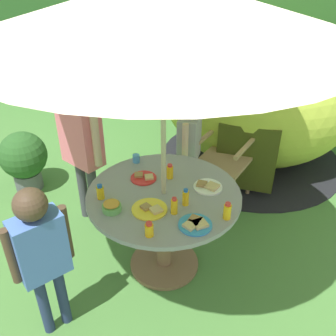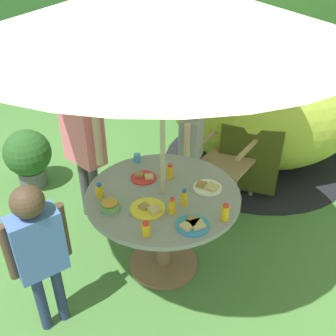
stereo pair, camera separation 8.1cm
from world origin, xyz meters
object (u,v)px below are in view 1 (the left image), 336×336
at_px(garden_table, 164,212).
at_px(patio_umbrella, 162,6).
at_px(dome_tent, 257,98).
at_px(child_in_grey_shirt, 189,138).
at_px(cup_near, 136,158).
at_px(plate_mid_right, 195,224).
at_px(snack_bowl, 112,206).
at_px(juice_bottle_mid_left, 100,192).
at_px(child_in_blue_shirt, 40,247).
at_px(plate_front_edge, 144,178).
at_px(juice_bottle_near_left, 227,211).
at_px(wooden_chair, 229,147).
at_px(juice_bottle_center_back, 149,230).
at_px(plate_near_right, 208,186).
at_px(juice_bottle_far_right, 174,206).
at_px(juice_bottle_center_front, 170,172).
at_px(juice_bottle_back_edge, 186,197).
at_px(plate_far_left, 150,209).
at_px(child_in_pink_shirt, 80,135).
at_px(potted_plant, 24,158).

distance_m(garden_table, patio_umbrella, 1.48).
height_order(dome_tent, child_in_grey_shirt, dome_tent).
bearing_deg(cup_near, plate_mid_right, -44.89).
xyz_separation_m(snack_bowl, juice_bottle_mid_left, (-0.13, 0.11, 0.02)).
relative_size(child_in_blue_shirt, snack_bowl, 8.81).
bearing_deg(plate_front_edge, juice_bottle_near_left, -23.19).
height_order(wooden_chair, juice_bottle_center_back, wooden_chair).
relative_size(child_in_grey_shirt, plate_front_edge, 5.84).
bearing_deg(snack_bowl, dome_tent, 70.90).
bearing_deg(snack_bowl, plate_front_edge, 79.76).
xyz_separation_m(plate_near_right, juice_bottle_far_right, (-0.16, -0.37, 0.05)).
bearing_deg(garden_table, juice_bottle_far_right, -56.55).
distance_m(snack_bowl, plate_near_right, 0.75).
bearing_deg(snack_bowl, plate_near_right, 38.01).
distance_m(child_in_grey_shirt, plate_mid_right, 1.21).
distance_m(garden_table, snack_bowl, 0.47).
relative_size(juice_bottle_near_left, juice_bottle_center_front, 1.05).
xyz_separation_m(garden_table, child_in_blue_shirt, (-0.56, -0.77, 0.19)).
height_order(child_in_blue_shirt, juice_bottle_center_front, child_in_blue_shirt).
xyz_separation_m(snack_bowl, plate_near_right, (0.59, 0.46, -0.02)).
xyz_separation_m(juice_bottle_near_left, juice_bottle_center_front, (-0.51, 0.37, -0.00)).
relative_size(juice_bottle_back_edge, cup_near, 1.91).
bearing_deg(plate_near_right, child_in_grey_shirt, 113.92).
distance_m(patio_umbrella, plate_far_left, 1.31).
relative_size(juice_bottle_center_front, juice_bottle_center_back, 1.16).
bearing_deg(juice_bottle_mid_left, snack_bowl, -39.47).
bearing_deg(plate_far_left, wooden_chair, 75.21).
distance_m(wooden_chair, child_in_grey_shirt, 0.48).
distance_m(dome_tent, cup_near, 1.83).
xyz_separation_m(plate_front_edge, juice_bottle_mid_left, (-0.21, -0.33, 0.04)).
xyz_separation_m(garden_table, juice_bottle_back_edge, (0.19, -0.09, 0.24)).
xyz_separation_m(juice_bottle_mid_left, cup_near, (0.07, 0.55, -0.02)).
xyz_separation_m(child_in_blue_shirt, juice_bottle_mid_left, (0.14, 0.58, 0.04)).
height_order(juice_bottle_center_front, juice_bottle_back_edge, juice_bottle_back_edge).
bearing_deg(juice_bottle_center_front, juice_bottle_back_edge, -56.17).
height_order(garden_table, juice_bottle_center_front, juice_bottle_center_front).
relative_size(patio_umbrella, juice_bottle_back_edge, 17.73).
distance_m(garden_table, child_in_grey_shirt, 0.89).
xyz_separation_m(garden_table, snack_bowl, (-0.29, -0.30, 0.22)).
bearing_deg(plate_far_left, child_in_pink_shirt, 143.57).
height_order(dome_tent, potted_plant, dome_tent).
xyz_separation_m(snack_bowl, plate_mid_right, (0.59, 0.01, -0.02)).
height_order(patio_umbrella, juice_bottle_mid_left, patio_umbrella).
xyz_separation_m(patio_umbrella, plate_far_left, (-0.03, -0.22, -1.29)).
xyz_separation_m(garden_table, child_in_grey_shirt, (-0.02, 0.87, 0.20)).
bearing_deg(patio_umbrella, plate_front_edge, 146.23).
distance_m(wooden_chair, child_in_pink_shirt, 1.45).
xyz_separation_m(child_in_grey_shirt, child_in_blue_shirt, (-0.55, -1.64, -0.00)).
xyz_separation_m(juice_bottle_back_edge, cup_near, (-0.54, 0.45, -0.03)).
relative_size(child_in_blue_shirt, cup_near, 17.14).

